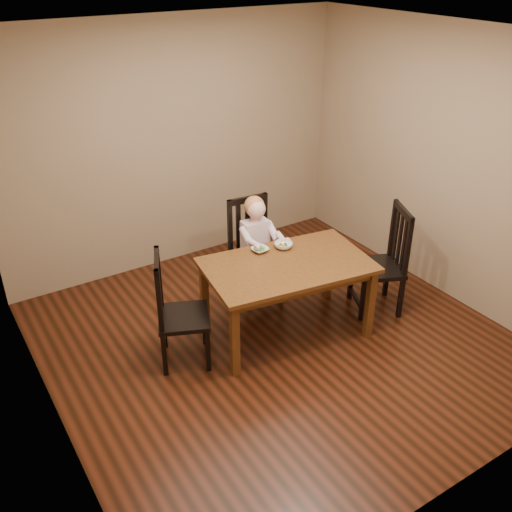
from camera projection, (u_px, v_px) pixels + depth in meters
room at (280, 210)px, 4.71m from camera, size 4.01×4.01×2.71m
dining_table at (287, 272)px, 5.19m from camera, size 1.61×1.10×0.75m
chair_child at (254, 251)px, 5.84m from camera, size 0.50×0.48×1.07m
chair_left at (177, 312)px, 4.89m from camera, size 0.58×0.59×1.05m
chair_right at (384, 262)px, 5.62m from camera, size 0.61×0.62×1.09m
toddler at (256, 240)px, 5.72m from camera, size 0.39×0.47×0.61m
bowl_peas at (260, 250)px, 5.33m from camera, size 0.17×0.17×0.04m
bowl_veg at (283, 245)px, 5.39m from camera, size 0.22×0.22×0.05m
fork at (257, 249)px, 5.29m from camera, size 0.05×0.13×0.05m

